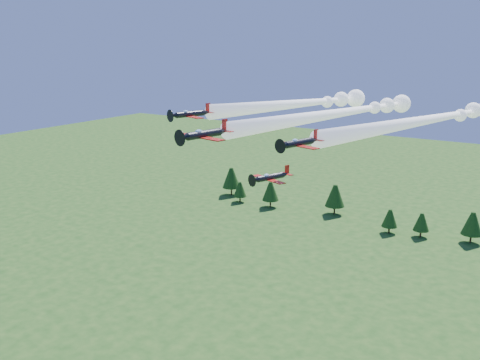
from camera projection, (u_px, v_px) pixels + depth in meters
The scene contains 5 objects.
plane_lead at pixel (342, 113), 95.72m from camera, with size 17.79×59.35×3.70m.
plane_left at pixel (304, 103), 102.07m from camera, with size 18.97×44.16×3.70m.
plane_right at pixel (431, 119), 91.84m from camera, with size 20.52×58.89×3.70m.
plane_slot at pixel (270, 177), 86.39m from camera, with size 7.13×7.99×2.53m.
treeline at pixel (389, 209), 186.83m from camera, with size 163.84×16.95×11.77m.
Camera 1 is at (41.91, -66.24, 62.87)m, focal length 40.00 mm.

